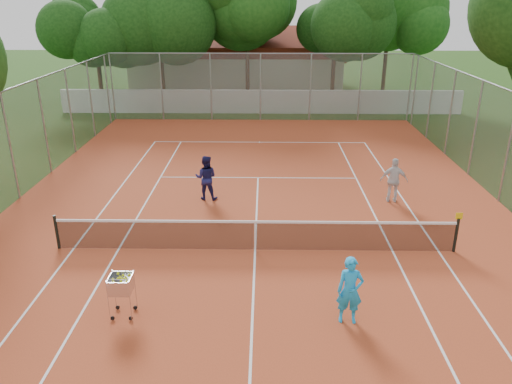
{
  "coord_description": "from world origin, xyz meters",
  "views": [
    {
      "loc": [
        0.26,
        -13.32,
        7.12
      ],
      "look_at": [
        0.0,
        1.5,
        1.3
      ],
      "focal_mm": 35.0,
      "sensor_mm": 36.0,
      "label": 1
    }
  ],
  "objects_px": {
    "player_far_left": "(206,178)",
    "player_far_right": "(394,180)",
    "player_near": "(350,291)",
    "clubhouse": "(238,60)",
    "tennis_net": "(255,235)",
    "ball_hopper": "(122,294)"
  },
  "relations": [
    {
      "from": "player_far_left",
      "to": "player_far_right",
      "type": "relative_size",
      "value": 1.01
    },
    {
      "from": "player_near",
      "to": "player_far_left",
      "type": "height_order",
      "value": "player_far_left"
    },
    {
      "from": "clubhouse",
      "to": "player_far_right",
      "type": "relative_size",
      "value": 9.83
    },
    {
      "from": "tennis_net",
      "to": "player_near",
      "type": "distance_m",
      "value": 4.16
    },
    {
      "from": "tennis_net",
      "to": "player_far_right",
      "type": "distance_m",
      "value": 6.36
    },
    {
      "from": "clubhouse",
      "to": "player_far_right",
      "type": "xyz_separation_m",
      "value": [
        7.01,
        -25.11,
        -1.35
      ]
    },
    {
      "from": "ball_hopper",
      "to": "clubhouse",
      "type": "bearing_deg",
      "value": 77.15
    },
    {
      "from": "clubhouse",
      "to": "ball_hopper",
      "type": "xyz_separation_m",
      "value": [
        -1.07,
        -32.35,
        -1.6
      ]
    },
    {
      "from": "tennis_net",
      "to": "player_near",
      "type": "xyz_separation_m",
      "value": [
        2.24,
        -3.49,
        0.34
      ]
    },
    {
      "from": "player_near",
      "to": "player_far_left",
      "type": "distance_m",
      "value": 8.59
    },
    {
      "from": "tennis_net",
      "to": "ball_hopper",
      "type": "height_order",
      "value": "ball_hopper"
    },
    {
      "from": "player_far_left",
      "to": "player_far_right",
      "type": "bearing_deg",
      "value": -176.22
    },
    {
      "from": "tennis_net",
      "to": "ball_hopper",
      "type": "relative_size",
      "value": 10.31
    },
    {
      "from": "tennis_net",
      "to": "player_near",
      "type": "relative_size",
      "value": 7.19
    },
    {
      "from": "tennis_net",
      "to": "clubhouse",
      "type": "distance_m",
      "value": 29.12
    },
    {
      "from": "ball_hopper",
      "to": "player_far_right",
      "type": "bearing_deg",
      "value": 30.9
    },
    {
      "from": "player_near",
      "to": "player_far_right",
      "type": "bearing_deg",
      "value": 72.03
    },
    {
      "from": "player_far_right",
      "to": "player_near",
      "type": "bearing_deg",
      "value": 79.67
    },
    {
      "from": "player_far_right",
      "to": "player_far_left",
      "type": "bearing_deg",
      "value": 9.06
    },
    {
      "from": "player_far_left",
      "to": "ball_hopper",
      "type": "bearing_deg",
      "value": 85.97
    },
    {
      "from": "clubhouse",
      "to": "ball_hopper",
      "type": "distance_m",
      "value": 32.41
    },
    {
      "from": "clubhouse",
      "to": "player_near",
      "type": "height_order",
      "value": "clubhouse"
    }
  ]
}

